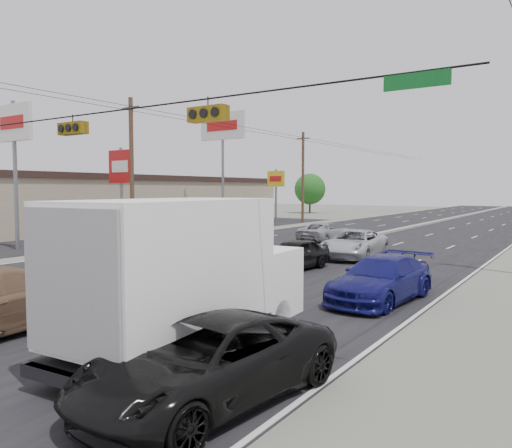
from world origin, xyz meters
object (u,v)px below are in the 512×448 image
object	(u,v)px
queue_car_c	(354,244)
red_sedan	(198,277)
queue_car_b	(259,266)
queue_car_d	(381,279)
pole_sign_near	(14,134)
queue_car_a	(294,255)
tree_left_far	(310,189)
pole_sign_billboard	(223,133)
oncoming_near	(157,240)
pole_sign_far	(276,183)
utility_pole_left_c	(303,177)
pole_sign_mid	(121,171)
utility_pole_left_b	(132,169)
oncoming_far	(325,232)
box_truck	(187,275)
black_suv	(209,362)

from	to	relation	value
queue_car_c	red_sedan	bearing A→B (deg)	-96.80
queue_car_b	queue_car_d	size ratio (longest dim) A/B	0.87
pole_sign_near	queue_car_a	xyz separation A→B (m)	(17.86, 2.64, -6.31)
queue_car_a	queue_car_d	bearing A→B (deg)	-29.93
tree_left_far	queue_car_c	size ratio (longest dim) A/B	1.13
pole_sign_billboard	oncoming_near	world-z (taller)	pole_sign_billboard
pole_sign_far	pole_sign_billboard	bearing A→B (deg)	-82.87
utility_pole_left_c	pole_sign_billboard	size ratio (longest dim) A/B	0.91
pole_sign_near	pole_sign_mid	world-z (taller)	pole_sign_near
pole_sign_billboard	oncoming_near	xyz separation A→B (m)	(7.91, -16.62, -8.08)
tree_left_far	pole_sign_mid	bearing A→B (deg)	-83.21
pole_sign_near	oncoming_near	size ratio (longest dim) A/B	1.65
utility_pole_left_b	queue_car_d	size ratio (longest dim) A/B	1.97
queue_car_b	queue_car_d	world-z (taller)	queue_car_d
pole_sign_near	queue_car_d	world-z (taller)	pole_sign_near
pole_sign_mid	pole_sign_billboard	bearing A→B (deg)	75.96
pole_sign_mid	oncoming_far	world-z (taller)	pole_sign_mid
box_truck	oncoming_near	xyz separation A→B (m)	(-13.14, 12.22, -1.00)
tree_left_far	pole_sign_far	bearing A→B (deg)	-73.30
utility_pole_left_b	tree_left_far	world-z (taller)	utility_pole_left_b
queue_car_b	queue_car_d	bearing A→B (deg)	-5.82
queue_car_d	red_sedan	bearing A→B (deg)	-146.73
utility_pole_left_c	queue_car_a	size ratio (longest dim) A/B	2.41
queue_car_c	box_truck	bearing A→B (deg)	-84.04
queue_car_d	oncoming_far	xyz separation A→B (m)	(-9.78, 16.11, -0.07)
pole_sign_near	oncoming_far	size ratio (longest dim) A/B	1.87
black_suv	queue_car_c	xyz separation A→B (m)	(-4.99, 18.52, 0.04)
red_sedan	black_suv	bearing A→B (deg)	-45.71
pole_sign_mid	pole_sign_billboard	world-z (taller)	pole_sign_billboard
box_truck	queue_car_a	xyz separation A→B (m)	(-3.69, 11.48, -1.08)
queue_car_a	queue_car_d	xyz separation A→B (m)	(5.52, -4.01, 0.03)
pole_sign_mid	red_sedan	size ratio (longest dim) A/B	1.61
utility_pole_left_c	oncoming_far	bearing A→B (deg)	-57.27
queue_car_b	pole_sign_far	bearing A→B (deg)	116.02
queue_car_b	pole_sign_billboard	bearing A→B (deg)	125.89
pole_sign_far	queue_car_d	bearing A→B (deg)	-53.85
box_truck	queue_car_c	size ratio (longest dim) A/B	1.29
utility_pole_left_b	red_sedan	xyz separation A→B (m)	(15.50, -11.28, -4.39)
utility_pole_left_c	oncoming_near	world-z (taller)	utility_pole_left_c
pole_sign_mid	pole_sign_billboard	size ratio (longest dim) A/B	0.64
pole_sign_billboard	oncoming_far	distance (m)	16.33
utility_pole_left_c	red_sedan	world-z (taller)	utility_pole_left_c
red_sedan	oncoming_near	world-z (taller)	oncoming_near
black_suv	queue_car_a	bearing A→B (deg)	120.19
tree_left_far	box_truck	world-z (taller)	tree_left_far
pole_sign_billboard	queue_car_d	world-z (taller)	pole_sign_billboard
tree_left_far	box_truck	distance (m)	67.24
pole_sign_billboard	box_truck	bearing A→B (deg)	-53.88
black_suv	queue_car_c	bearing A→B (deg)	111.90
oncoming_near	pole_sign_mid	bearing A→B (deg)	-37.94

